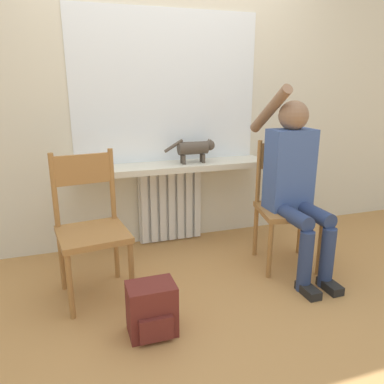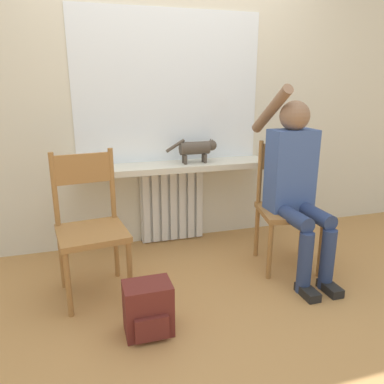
{
  "view_description": "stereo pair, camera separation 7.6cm",
  "coord_description": "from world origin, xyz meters",
  "px_view_note": "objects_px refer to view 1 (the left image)",
  "views": [
    {
      "loc": [
        -0.84,
        -1.98,
        1.41
      ],
      "look_at": [
        0.0,
        0.53,
        0.63
      ],
      "focal_mm": 35.0,
      "sensor_mm": 36.0,
      "label": 1
    },
    {
      "loc": [
        -0.77,
        -2.01,
        1.41
      ],
      "look_at": [
        0.0,
        0.53,
        0.63
      ],
      "focal_mm": 35.0,
      "sensor_mm": 36.0,
      "label": 2
    }
  ],
  "objects_px": {
    "chair_left": "(91,226)",
    "chair_right": "(286,204)",
    "cat": "(195,148)",
    "backpack": "(152,310)",
    "person": "(295,178)"
  },
  "relations": [
    {
      "from": "chair_right",
      "to": "person",
      "type": "bearing_deg",
      "value": -82.97
    },
    {
      "from": "chair_right",
      "to": "chair_left",
      "type": "bearing_deg",
      "value": -167.89
    },
    {
      "from": "backpack",
      "to": "person",
      "type": "bearing_deg",
      "value": 20.81
    },
    {
      "from": "chair_left",
      "to": "chair_right",
      "type": "bearing_deg",
      "value": -7.23
    },
    {
      "from": "chair_right",
      "to": "cat",
      "type": "bearing_deg",
      "value": 145.35
    },
    {
      "from": "chair_left",
      "to": "chair_right",
      "type": "relative_size",
      "value": 1.0
    },
    {
      "from": "cat",
      "to": "backpack",
      "type": "xyz_separation_m",
      "value": [
        -0.66,
        -1.15,
        -0.72
      ]
    },
    {
      "from": "chair_right",
      "to": "backpack",
      "type": "height_order",
      "value": "chair_right"
    },
    {
      "from": "person",
      "to": "backpack",
      "type": "height_order",
      "value": "person"
    },
    {
      "from": "chair_right",
      "to": "backpack",
      "type": "distance_m",
      "value": 1.38
    },
    {
      "from": "person",
      "to": "chair_left",
      "type": "bearing_deg",
      "value": 175.98
    },
    {
      "from": "person",
      "to": "backpack",
      "type": "xyz_separation_m",
      "value": [
        -1.2,
        -0.46,
        -0.58
      ]
    },
    {
      "from": "chair_right",
      "to": "person",
      "type": "height_order",
      "value": "person"
    },
    {
      "from": "chair_left",
      "to": "cat",
      "type": "xyz_separation_m",
      "value": [
        0.94,
        0.59,
        0.38
      ]
    },
    {
      "from": "cat",
      "to": "chair_right",
      "type": "bearing_deg",
      "value": -46.78
    }
  ]
}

